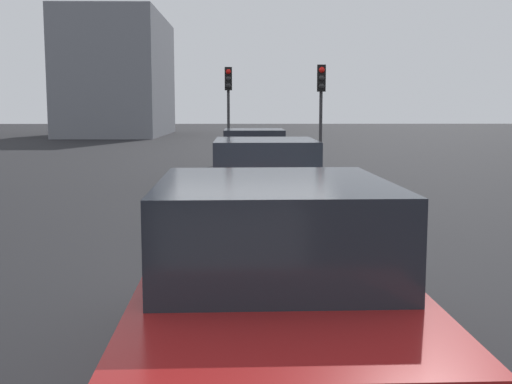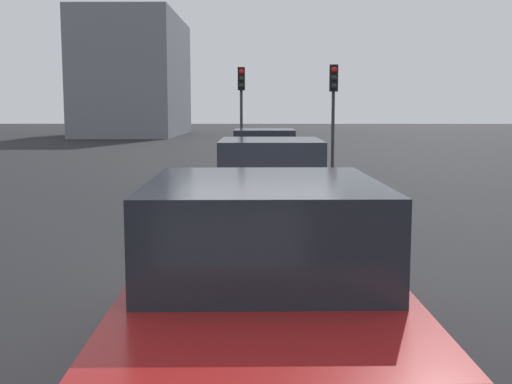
{
  "view_description": "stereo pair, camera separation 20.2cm",
  "coord_description": "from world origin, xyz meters",
  "px_view_note": "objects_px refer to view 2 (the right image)",
  "views": [
    {
      "loc": [
        -9.97,
        0.1,
        2.16
      ],
      "look_at": [
        -2.57,
        -0.03,
        1.21
      ],
      "focal_mm": 45.92,
      "sensor_mm": 36.0,
      "label": 1
    },
    {
      "loc": [
        -9.97,
        -0.1,
        2.16
      ],
      "look_at": [
        -2.57,
        -0.03,
        1.21
      ],
      "focal_mm": 45.92,
      "sensor_mm": 36.0,
      "label": 2
    }
  ],
  "objects_px": {
    "car_maroon_lead": "(264,159)",
    "car_red_third": "(263,288)",
    "traffic_light_near_left": "(241,94)",
    "traffic_light_near_right": "(334,95)",
    "car_white_second": "(270,191)"
  },
  "relations": [
    {
      "from": "car_white_second",
      "to": "traffic_light_near_left",
      "type": "height_order",
      "value": "traffic_light_near_left"
    },
    {
      "from": "car_maroon_lead",
      "to": "car_red_third",
      "type": "xyz_separation_m",
      "value": [
        -12.99,
        0.06,
        0.02
      ]
    },
    {
      "from": "traffic_light_near_right",
      "to": "traffic_light_near_left",
      "type": "bearing_deg",
      "value": -136.77
    },
    {
      "from": "car_white_second",
      "to": "car_maroon_lead",
      "type": "bearing_deg",
      "value": 0.19
    },
    {
      "from": "car_maroon_lead",
      "to": "car_white_second",
      "type": "height_order",
      "value": "car_white_second"
    },
    {
      "from": "car_red_third",
      "to": "traffic_light_near_right",
      "type": "bearing_deg",
      "value": -9.36
    },
    {
      "from": "traffic_light_near_left",
      "to": "traffic_light_near_right",
      "type": "xyz_separation_m",
      "value": [
        -3.62,
        -3.24,
        -0.1
      ]
    },
    {
      "from": "car_white_second",
      "to": "car_red_third",
      "type": "relative_size",
      "value": 0.99
    },
    {
      "from": "car_red_third",
      "to": "traffic_light_near_left",
      "type": "relative_size",
      "value": 1.24
    },
    {
      "from": "car_red_third",
      "to": "traffic_light_near_right",
      "type": "height_order",
      "value": "traffic_light_near_right"
    },
    {
      "from": "traffic_light_near_left",
      "to": "car_maroon_lead",
      "type": "bearing_deg",
      "value": 2.23
    },
    {
      "from": "traffic_light_near_left",
      "to": "traffic_light_near_right",
      "type": "height_order",
      "value": "traffic_light_near_left"
    },
    {
      "from": "traffic_light_near_left",
      "to": "traffic_light_near_right",
      "type": "bearing_deg",
      "value": 37.9
    },
    {
      "from": "car_red_third",
      "to": "car_maroon_lead",
      "type": "bearing_deg",
      "value": -1.75
    },
    {
      "from": "car_maroon_lead",
      "to": "traffic_light_near_right",
      "type": "distance_m",
      "value": 5.42
    }
  ]
}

